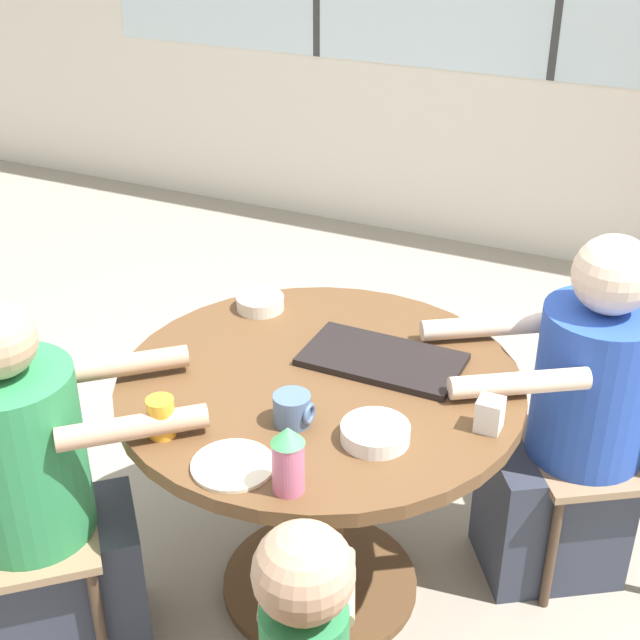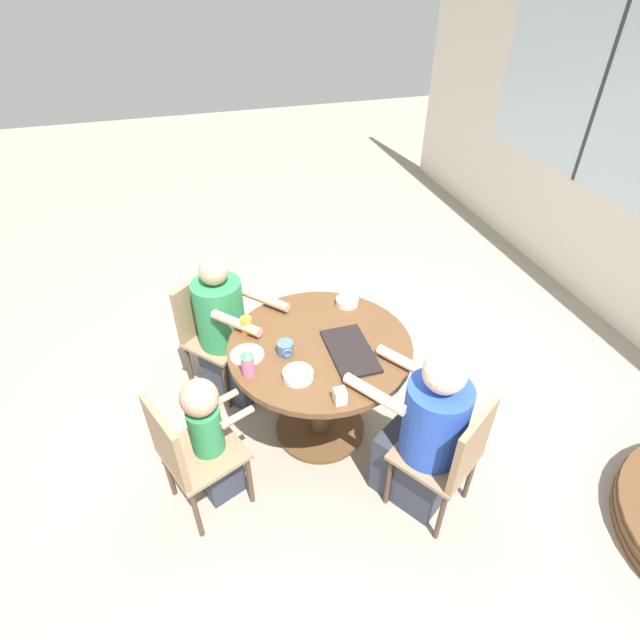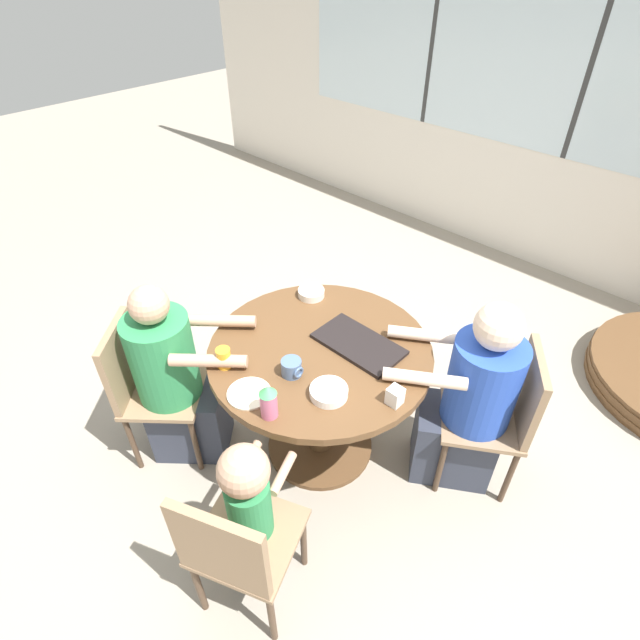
{
  "view_description": "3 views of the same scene",
  "coord_description": "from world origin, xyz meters",
  "px_view_note": "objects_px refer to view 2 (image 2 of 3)",
  "views": [
    {
      "loc": [
        0.86,
        -1.84,
        2.06
      ],
      "look_at": [
        0.0,
        0.0,
        0.94
      ],
      "focal_mm": 50.0,
      "sensor_mm": 36.0,
      "label": 1
    },
    {
      "loc": [
        2.17,
        -0.64,
        2.69
      ],
      "look_at": [
        0.0,
        0.0,
        0.94
      ],
      "focal_mm": 28.0,
      "sensor_mm": 36.0,
      "label": 2
    },
    {
      "loc": [
        1.25,
        -1.32,
        2.4
      ],
      "look_at": [
        0.0,
        0.0,
        0.94
      ],
      "focal_mm": 28.0,
      "sensor_mm": 36.0,
      "label": 3
    }
  ],
  "objects_px": {
    "person_toddler": "(212,441)",
    "juice_glass": "(246,325)",
    "person_woman_green_shirt": "(425,438)",
    "bowl_cereal": "(298,375)",
    "sippy_cup": "(248,362)",
    "chair_for_woman_green_shirt": "(452,453)",
    "bowl_white_shallow": "(347,301)",
    "chair_for_toddler": "(186,451)",
    "milk_carton_small": "(340,396)",
    "chair_for_man_blue_shirt": "(208,326)",
    "person_man_blue_shirt": "(227,336)",
    "coffee_mug": "(285,348)"
  },
  "relations": [
    {
      "from": "person_toddler",
      "to": "juice_glass",
      "type": "xyz_separation_m",
      "value": [
        -0.54,
        0.32,
        0.34
      ]
    },
    {
      "from": "person_woman_green_shirt",
      "to": "bowl_cereal",
      "type": "height_order",
      "value": "person_woman_green_shirt"
    },
    {
      "from": "sippy_cup",
      "to": "juice_glass",
      "type": "xyz_separation_m",
      "value": [
        -0.37,
        0.05,
        -0.03
      ]
    },
    {
      "from": "chair_for_woman_green_shirt",
      "to": "bowl_white_shallow",
      "type": "bearing_deg",
      "value": 68.07
    },
    {
      "from": "chair_for_woman_green_shirt",
      "to": "bowl_cereal",
      "type": "relative_size",
      "value": 5.07
    },
    {
      "from": "chair_for_toddler",
      "to": "milk_carton_small",
      "type": "relative_size",
      "value": 10.08
    },
    {
      "from": "chair_for_man_blue_shirt",
      "to": "person_toddler",
      "type": "xyz_separation_m",
      "value": [
        0.99,
        -0.1,
        -0.03
      ]
    },
    {
      "from": "chair_for_man_blue_shirt",
      "to": "bowl_cereal",
      "type": "xyz_separation_m",
      "value": [
        0.93,
        0.42,
        0.27
      ]
    },
    {
      "from": "person_woman_green_shirt",
      "to": "juice_glass",
      "type": "xyz_separation_m",
      "value": [
        -0.87,
        -0.81,
        0.31
      ]
    },
    {
      "from": "sippy_cup",
      "to": "bowl_cereal",
      "type": "relative_size",
      "value": 1.0
    },
    {
      "from": "person_man_blue_shirt",
      "to": "bowl_white_shallow",
      "type": "distance_m",
      "value": 0.87
    },
    {
      "from": "bowl_cereal",
      "to": "chair_for_man_blue_shirt",
      "type": "bearing_deg",
      "value": -155.7
    },
    {
      "from": "chair_for_woman_green_shirt",
      "to": "juice_glass",
      "type": "height_order",
      "value": "juice_glass"
    },
    {
      "from": "milk_carton_small",
      "to": "person_woman_green_shirt",
      "type": "bearing_deg",
      "value": 70.47
    },
    {
      "from": "chair_for_toddler",
      "to": "juice_glass",
      "type": "bearing_deg",
      "value": 119.87
    },
    {
      "from": "bowl_white_shallow",
      "to": "juice_glass",
      "type": "bearing_deg",
      "value": -81.84
    },
    {
      "from": "sippy_cup",
      "to": "bowl_white_shallow",
      "type": "bearing_deg",
      "value": 122.65
    },
    {
      "from": "chair_for_woman_green_shirt",
      "to": "sippy_cup",
      "type": "bearing_deg",
      "value": 113.03
    },
    {
      "from": "chair_for_man_blue_shirt",
      "to": "milk_carton_small",
      "type": "height_order",
      "value": "chair_for_man_blue_shirt"
    },
    {
      "from": "chair_for_woman_green_shirt",
      "to": "juice_glass",
      "type": "relative_size",
      "value": 8.35
    },
    {
      "from": "person_toddler",
      "to": "bowl_white_shallow",
      "type": "bearing_deg",
      "value": 99.77
    },
    {
      "from": "coffee_mug",
      "to": "sippy_cup",
      "type": "distance_m",
      "value": 0.26
    },
    {
      "from": "coffee_mug",
      "to": "chair_for_man_blue_shirt",
      "type": "bearing_deg",
      "value": -150.81
    },
    {
      "from": "chair_for_man_blue_shirt",
      "to": "person_man_blue_shirt",
      "type": "bearing_deg",
      "value": 90.0
    },
    {
      "from": "chair_for_toddler",
      "to": "milk_carton_small",
      "type": "xyz_separation_m",
      "value": [
        0.12,
        0.82,
        0.29
      ]
    },
    {
      "from": "person_toddler",
      "to": "sippy_cup",
      "type": "height_order",
      "value": "same"
    },
    {
      "from": "person_toddler",
      "to": "bowl_white_shallow",
      "type": "distance_m",
      "value": 1.22
    },
    {
      "from": "person_man_blue_shirt",
      "to": "person_toddler",
      "type": "bearing_deg",
      "value": 34.63
    },
    {
      "from": "chair_for_toddler",
      "to": "chair_for_man_blue_shirt",
      "type": "bearing_deg",
      "value": 144.48
    },
    {
      "from": "person_woman_green_shirt",
      "to": "bowl_white_shallow",
      "type": "height_order",
      "value": "person_woman_green_shirt"
    },
    {
      "from": "coffee_mug",
      "to": "milk_carton_small",
      "type": "relative_size",
      "value": 1.18
    },
    {
      "from": "chair_for_toddler",
      "to": "juice_glass",
      "type": "distance_m",
      "value": 0.81
    },
    {
      "from": "chair_for_woman_green_shirt",
      "to": "bowl_cereal",
      "type": "distance_m",
      "value": 0.92
    },
    {
      "from": "person_woman_green_shirt",
      "to": "person_toddler",
      "type": "height_order",
      "value": "person_woman_green_shirt"
    },
    {
      "from": "chair_for_woman_green_shirt",
      "to": "milk_carton_small",
      "type": "distance_m",
      "value": 0.68
    },
    {
      "from": "coffee_mug",
      "to": "bowl_white_shallow",
      "type": "bearing_deg",
      "value": 126.04
    },
    {
      "from": "chair_for_woman_green_shirt",
      "to": "milk_carton_small",
      "type": "xyz_separation_m",
      "value": [
        -0.3,
        -0.54,
        0.29
      ]
    },
    {
      "from": "sippy_cup",
      "to": "juice_glass",
      "type": "distance_m",
      "value": 0.38
    },
    {
      "from": "sippy_cup",
      "to": "chair_for_man_blue_shirt",
      "type": "bearing_deg",
      "value": -168.6
    },
    {
      "from": "person_woman_green_shirt",
      "to": "sippy_cup",
      "type": "distance_m",
      "value": 1.05
    },
    {
      "from": "chair_for_woman_green_shirt",
      "to": "milk_carton_small",
      "type": "bearing_deg",
      "value": 117.84
    },
    {
      "from": "sippy_cup",
      "to": "person_woman_green_shirt",
      "type": "bearing_deg",
      "value": 59.85
    },
    {
      "from": "person_woman_green_shirt",
      "to": "coffee_mug",
      "type": "height_order",
      "value": "person_woman_green_shirt"
    },
    {
      "from": "person_man_blue_shirt",
      "to": "sippy_cup",
      "type": "relative_size",
      "value": 6.54
    },
    {
      "from": "juice_glass",
      "to": "milk_carton_small",
      "type": "bearing_deg",
      "value": 26.85
    },
    {
      "from": "coffee_mug",
      "to": "bowl_cereal",
      "type": "distance_m",
      "value": 0.21
    },
    {
      "from": "bowl_white_shallow",
      "to": "milk_carton_small",
      "type": "bearing_deg",
      "value": -21.38
    },
    {
      "from": "person_man_blue_shirt",
      "to": "chair_for_woman_green_shirt",
      "type": "bearing_deg",
      "value": 85.19
    },
    {
      "from": "chair_for_man_blue_shirt",
      "to": "coffee_mug",
      "type": "bearing_deg",
      "value": 77.42
    },
    {
      "from": "coffee_mug",
      "to": "bowl_white_shallow",
      "type": "height_order",
      "value": "coffee_mug"
    }
  ]
}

